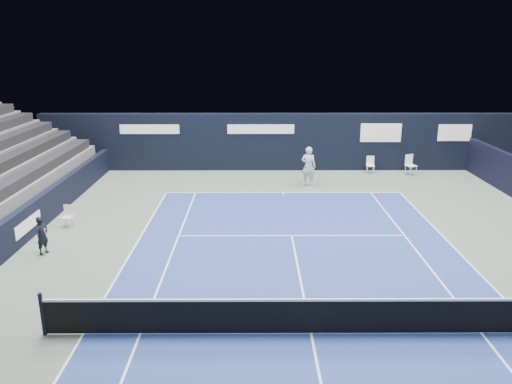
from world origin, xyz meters
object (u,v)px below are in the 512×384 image
Objects in this scene: folding_chair_back_b at (410,163)px; line_judge_chair at (68,214)px; folding_chair_back_a at (370,162)px; tennis_player at (308,166)px; tennis_net at (312,315)px.

folding_chair_back_b is 17.30m from line_judge_chair.
folding_chair_back_a is at bearing 40.00° from line_judge_chair.
line_judge_chair is 0.43× the size of tennis_player.
folding_chair_back_a is at bearing 72.59° from tennis_net.
tennis_net is 6.66× the size of tennis_player.
tennis_player reaches higher than line_judge_chair.
tennis_player is (-3.61, -2.47, 0.35)m from folding_chair_back_a.
tennis_net is at bearing -95.61° from tennis_player.
folding_chair_back_b is at bearing 20.40° from tennis_player.
folding_chair_back_b is at bearing -5.90° from folding_chair_back_a.
folding_chair_back_b is at bearing 65.57° from tennis_net.
tennis_player is (9.77, 5.73, 0.50)m from line_judge_chair.
tennis_net is 13.26m from tennis_player.
line_judge_chair is at bearing 138.65° from tennis_net.
folding_chair_back_b is 16.80m from tennis_net.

